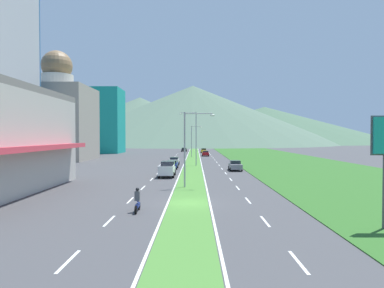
{
  "coord_description": "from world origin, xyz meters",
  "views": [
    {
      "loc": [
        0.55,
        -27.68,
        5.56
      ],
      "look_at": [
        -0.26,
        53.04,
        3.7
      ],
      "focal_mm": 31.57,
      "sensor_mm": 36.0,
      "label": 1
    }
  ],
  "objects": [
    {
      "name": "car_5",
      "position": [
        -3.56,
        37.58,
        0.78
      ],
      "size": [
        1.9,
        4.19,
        1.51
      ],
      "rotation": [
        0.0,
        0.0,
        1.57
      ],
      "color": "#B2B2B7",
      "rests_on": "ground_plane"
    },
    {
      "name": "lane_dash_left_14",
      "position": [
        -5.1,
        79.67,
        0.01
      ],
      "size": [
        0.16,
        2.8,
        0.01
      ],
      "primitive_type": "cube",
      "color": "silver",
      "rests_on": "ground_plane"
    },
    {
      "name": "lane_dash_left_12",
      "position": [
        -5.1,
        65.43,
        0.01
      ],
      "size": [
        0.16,
        2.8,
        0.01
      ],
      "primitive_type": "cube",
      "color": "silver",
      "rests_on": "ground_plane"
    },
    {
      "name": "pickup_truck_0",
      "position": [
        -3.36,
        18.95,
        0.98
      ],
      "size": [
        2.18,
        5.4,
        2.0
      ],
      "rotation": [
        0.0,
        0.0,
        1.57
      ],
      "color": "silver",
      "rests_on": "ground_plane"
    },
    {
      "name": "street_lamp_far",
      "position": [
        -0.16,
        62.49,
        4.85
      ],
      "size": [
        2.89,
        0.37,
        8.34
      ],
      "color": "#99999E",
      "rests_on": "ground_plane"
    },
    {
      "name": "lane_dash_left_8",
      "position": [
        -5.1,
        36.95,
        0.01
      ],
      "size": [
        0.16,
        2.8,
        0.01
      ],
      "primitive_type": "cube",
      "color": "silver",
      "rests_on": "ground_plane"
    },
    {
      "name": "lane_dash_right_4",
      "position": [
        5.1,
        8.48,
        0.01
      ],
      "size": [
        0.16,
        2.8,
        0.01
      ],
      "primitive_type": "cube",
      "color": "silver",
      "rests_on": "ground_plane"
    },
    {
      "name": "lane_dash_right_11",
      "position": [
        5.1,
        58.31,
        0.01
      ],
      "size": [
        0.16,
        2.8,
        0.01
      ],
      "primitive_type": "cube",
      "color": "silver",
      "rests_on": "ground_plane"
    },
    {
      "name": "lane_dash_right_14",
      "position": [
        5.1,
        79.67,
        0.01
      ],
      "size": [
        0.16,
        2.8,
        0.01
      ],
      "primitive_type": "cube",
      "color": "silver",
      "rests_on": "ground_plane"
    },
    {
      "name": "street_lamp_near",
      "position": [
        -0.18,
        8.65,
        4.8
      ],
      "size": [
        3.36,
        0.37,
        8.15
      ],
      "color": "#99999E",
      "rests_on": "ground_plane"
    },
    {
      "name": "lane_dash_left_5",
      "position": [
        -5.1,
        15.59,
        0.01
      ],
      "size": [
        0.16,
        2.8,
        0.01
      ],
      "primitive_type": "cube",
      "color": "silver",
      "rests_on": "ground_plane"
    },
    {
      "name": "lane_dash_right_13",
      "position": [
        5.1,
        72.55,
        0.01
      ],
      "size": [
        0.16,
        2.8,
        0.01
      ],
      "primitive_type": "cube",
      "color": "silver",
      "rests_on": "ground_plane"
    },
    {
      "name": "lane_dash_left_3",
      "position": [
        -5.1,
        1.36,
        0.01
      ],
      "size": [
        0.16,
        2.8,
        0.01
      ],
      "primitive_type": "cube",
      "color": "silver",
      "rests_on": "ground_plane"
    },
    {
      "name": "lane_dash_right_10",
      "position": [
        5.1,
        51.19,
        0.01
      ],
      "size": [
        0.16,
        2.8,
        0.01
      ],
      "primitive_type": "cube",
      "color": "silver",
      "rests_on": "ground_plane"
    },
    {
      "name": "car_4",
      "position": [
        -3.56,
        94.54,
        0.74
      ],
      "size": [
        1.92,
        4.15,
        1.43
      ],
      "rotation": [
        0.0,
        0.0,
        1.57
      ],
      "color": "black",
      "rests_on": "ground_plane"
    },
    {
      "name": "lane_dash_right_9",
      "position": [
        5.1,
        44.07,
        0.01
      ],
      "size": [
        0.16,
        2.8,
        0.01
      ],
      "primitive_type": "cube",
      "color": "silver",
      "rests_on": "ground_plane"
    },
    {
      "name": "hill_far_left",
      "position": [
        -42.11,
        230.47,
        17.64
      ],
      "size": [
        164.37,
        164.37,
        35.29
      ],
      "primitive_type": "cone",
      "color": "#516B56",
      "rests_on": "ground_plane"
    },
    {
      "name": "car_0",
      "position": [
        3.39,
        66.94,
        0.76
      ],
      "size": [
        1.93,
        4.67,
        1.46
      ],
      "rotation": [
        0.0,
        0.0,
        -1.57
      ],
      "color": "maroon",
      "rests_on": "ground_plane"
    },
    {
      "name": "lane_dash_right_12",
      "position": [
        5.1,
        65.43,
        0.01
      ],
      "size": [
        0.16,
        2.8,
        0.01
      ],
      "primitive_type": "cube",
      "color": "silver",
      "rests_on": "ground_plane"
    },
    {
      "name": "lane_dash_right_5",
      "position": [
        5.1,
        15.59,
        0.01
      ],
      "size": [
        0.16,
        2.8,
        0.01
      ],
      "primitive_type": "cube",
      "color": "silver",
      "rests_on": "ground_plane"
    },
    {
      "name": "lane_dash_left_9",
      "position": [
        -5.1,
        44.07,
        0.01
      ],
      "size": [
        0.16,
        2.8,
        0.01
      ],
      "primitive_type": "cube",
      "color": "silver",
      "rests_on": "ground_plane"
    },
    {
      "name": "lane_dash_right_8",
      "position": [
        5.1,
        36.95,
        0.01
      ],
      "size": [
        0.16,
        2.8,
        0.01
      ],
      "primitive_type": "cube",
      "color": "silver",
      "rests_on": "ground_plane"
    },
    {
      "name": "grass_median",
      "position": [
        0.0,
        60.0,
        0.03
      ],
      "size": [
        3.2,
        240.0,
        0.06
      ],
      "primitive_type": "cube",
      "color": "#477F33",
      "rests_on": "ground_plane"
    },
    {
      "name": "lane_dash_right_2",
      "position": [
        5.1,
        -5.76,
        0.01
      ],
      "size": [
        0.16,
        2.8,
        0.01
      ],
      "primitive_type": "cube",
      "color": "silver",
      "rests_on": "ground_plane"
    },
    {
      "name": "ground_plane",
      "position": [
        0.0,
        0.0,
        0.0
      ],
      "size": [
        600.0,
        600.0,
        0.0
      ],
      "primitive_type": "plane",
      "color": "#424244"
    },
    {
      "name": "lane_dash_left_2",
      "position": [
        -5.1,
        -5.76,
        0.01
      ],
      "size": [
        0.16,
        2.8,
        0.01
      ],
      "primitive_type": "cube",
      "color": "silver",
      "rests_on": "ground_plane"
    },
    {
      "name": "lane_dash_right_6",
      "position": [
        5.1,
        22.71,
        0.01
      ],
      "size": [
        0.16,
        2.8,
        0.01
      ],
      "primitive_type": "cube",
      "color": "silver",
      "rests_on": "ground_plane"
    },
    {
      "name": "grass_verge_right",
      "position": [
        20.6,
        60.0,
        0.03
      ],
      "size": [
        24.0,
        240.0,
        0.06
      ],
      "primitive_type": "cube",
      "color": "#2D6023",
      "rests_on": "ground_plane"
    },
    {
      "name": "lane_dash_right_1",
      "position": [
        5.1,
        -12.88,
        0.01
      ],
      "size": [
        0.16,
        2.8,
        0.01
      ],
      "primitive_type": "cube",
      "color": "silver",
      "rests_on": "ground_plane"
    },
    {
      "name": "lane_dash_left_4",
      "position": [
        -5.1,
        8.48,
        0.01
      ],
      "size": [
        0.16,
        2.8,
        0.01
      ],
      "primitive_type": "cube",
      "color": "silver",
      "rests_on": "ground_plane"
    },
    {
      "name": "domed_building",
      "position": [
        -31.71,
        50.85,
        9.87
      ],
      "size": [
        15.37,
        15.37,
        25.45
      ],
      "color": "#9E9384",
      "rests_on": "ground_plane"
    },
    {
      "name": "lane_dash_right_3",
      "position": [
        5.1,
        1.36,
        0.01
      ],
      "size": [
        0.16,
        2.8,
        0.01
      ],
      "primitive_type": "cube",
      "color": "silver",
      "rests_on": "ground_plane"
    },
    {
      "name": "motorcycle_rider",
      "position": [
        -3.7,
        -3.11,
        0.75
      ],
      "size": [
        0.36,
        2.0,
        1.8
      ],
      "rotation": [
        0.0,
        0.0,
        1.57
      ],
      "color": "black",
      "rests_on": "ground_plane"
    },
    {
      "name": "lane_dash_left_7",
      "position": [
        -5.1,
        29.83,
        0.01
      ],
      "size": [
        0.16,
        2.8,
        0.01
      ],
      "primitive_type": "cube",
      "color": "silver",
      "rests_on": "ground_plane"
    },
    {
      "name": "lane_dash_left_10",
      "position": [
        -5.1,
        51.19,
        0.01
      ],
      "size": [
        0.16,
        2.8,
        0.01
      ],
      "primitive_type": "cube",
      "color": "silver",
      "rests_on": "ground_plane"
    },
    {
      "name": "lane_dash_left_11",
      "position": [
        -5.1,
        58.31,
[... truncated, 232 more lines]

